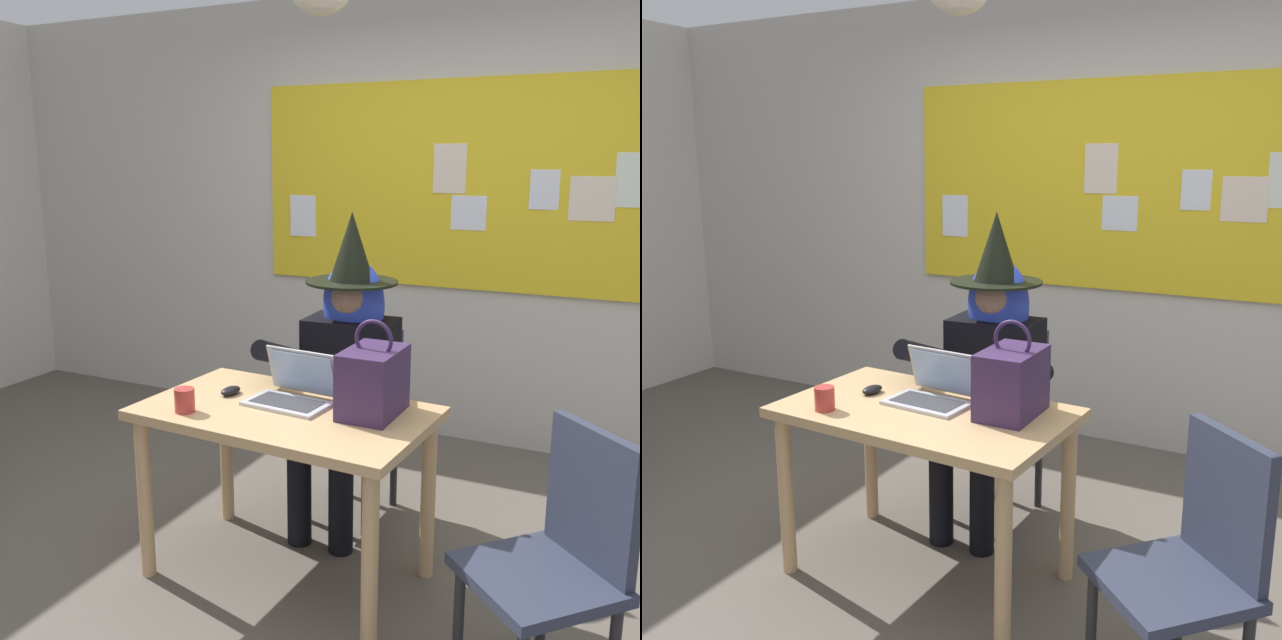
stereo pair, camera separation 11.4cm
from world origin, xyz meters
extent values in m
plane|color=#5B544C|center=(0.00, 0.00, 0.00)|extent=(24.00, 24.00, 0.00)
cube|color=beige|center=(0.00, 1.86, 1.34)|extent=(6.69, 0.10, 2.67)
cube|color=yellow|center=(0.00, 1.80, 1.55)|extent=(2.40, 0.02, 1.20)
cube|color=white|center=(0.52, 1.79, 1.54)|extent=(0.16, 0.01, 0.22)
cube|color=white|center=(0.10, 1.79, 1.40)|extent=(0.21, 0.00, 0.20)
cube|color=white|center=(0.95, 1.79, 1.60)|extent=(0.14, 0.01, 0.28)
cube|color=#F4E0C6|center=(-0.02, 1.79, 1.65)|extent=(0.19, 0.01, 0.28)
cube|color=#F4E0C6|center=(0.77, 1.79, 1.49)|extent=(0.24, 0.01, 0.24)
cube|color=white|center=(-0.96, 1.79, 1.35)|extent=(0.21, 0.02, 0.26)
cube|color=tan|center=(-0.14, 0.02, 0.71)|extent=(1.17, 0.74, 0.04)
cylinder|color=tan|center=(-0.67, -0.24, 0.35)|extent=(0.06, 0.06, 0.69)
cylinder|color=tan|center=(0.35, -0.29, 0.35)|extent=(0.06, 0.06, 0.69)
cylinder|color=tan|center=(-0.64, 0.32, 0.35)|extent=(0.06, 0.06, 0.69)
cylinder|color=tan|center=(0.38, 0.27, 0.35)|extent=(0.06, 0.06, 0.69)
cube|color=#2D3347|center=(-0.14, 0.64, 0.43)|extent=(0.44, 0.44, 0.04)
cube|color=#2D3347|center=(-0.13, 0.83, 0.68)|extent=(0.38, 0.06, 0.45)
cylinder|color=#262628|center=(0.02, 0.46, 0.21)|extent=(0.04, 0.04, 0.41)
cylinder|color=#262628|center=(-0.32, 0.47, 0.21)|extent=(0.04, 0.04, 0.41)
cylinder|color=#262628|center=(0.04, 0.80, 0.21)|extent=(0.04, 0.04, 0.41)
cylinder|color=#262628|center=(-0.30, 0.81, 0.21)|extent=(0.04, 0.04, 0.41)
cylinder|color=black|center=(-0.02, 0.28, 0.23)|extent=(0.11, 0.11, 0.45)
cylinder|color=black|center=(-0.22, 0.27, 0.23)|extent=(0.11, 0.11, 0.45)
cylinder|color=black|center=(-0.03, 0.45, 0.48)|extent=(0.17, 0.43, 0.15)
cylinder|color=black|center=(-0.23, 0.44, 0.48)|extent=(0.17, 0.43, 0.15)
cube|color=black|center=(-0.14, 0.66, 0.71)|extent=(0.43, 0.28, 0.52)
cylinder|color=black|center=(0.12, 0.44, 0.83)|extent=(0.11, 0.47, 0.24)
cylinder|color=black|center=(-0.38, 0.41, 0.83)|extent=(0.11, 0.47, 0.24)
sphere|color=#A37A60|center=(-0.14, 0.66, 1.07)|extent=(0.20, 0.20, 0.20)
ellipsoid|color=blue|center=(-0.14, 0.69, 1.03)|extent=(0.31, 0.24, 0.44)
cylinder|color=black|center=(-0.14, 0.66, 1.15)|extent=(0.43, 0.43, 0.01)
cone|color=black|center=(-0.14, 0.66, 1.31)|extent=(0.21, 0.21, 0.32)
cube|color=#B7B7BC|center=(-0.16, 0.05, 0.74)|extent=(0.35, 0.23, 0.01)
cube|color=#333338|center=(-0.16, 0.05, 0.75)|extent=(0.29, 0.17, 0.00)
cube|color=#B7B7BC|center=(-0.15, 0.18, 0.84)|extent=(0.34, 0.09, 0.19)
cube|color=#99B7E0|center=(-0.15, 0.17, 0.84)|extent=(0.30, 0.07, 0.17)
ellipsoid|color=black|center=(-0.44, 0.07, 0.75)|extent=(0.07, 0.11, 0.03)
cube|color=#38234C|center=(0.19, 0.11, 0.86)|extent=(0.20, 0.30, 0.26)
torus|color=#38234C|center=(0.19, 0.11, 1.03)|extent=(0.16, 0.02, 0.16)
cylinder|color=#B23833|center=(-0.48, -0.19, 0.78)|extent=(0.08, 0.08, 0.09)
cube|color=#2D3347|center=(0.89, -0.24, 0.42)|extent=(0.59, 0.59, 0.04)
cube|color=#2D3347|center=(1.02, -0.10, 0.66)|extent=(0.30, 0.29, 0.45)
cylinder|color=#262628|center=(0.65, -0.25, 0.20)|extent=(0.04, 0.04, 0.40)
cylinder|color=#262628|center=(0.89, 0.00, 0.20)|extent=(0.04, 0.04, 0.40)
camera|label=1|loc=(1.16, -2.36, 1.70)|focal=40.35mm
camera|label=2|loc=(1.27, -2.31, 1.70)|focal=40.35mm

